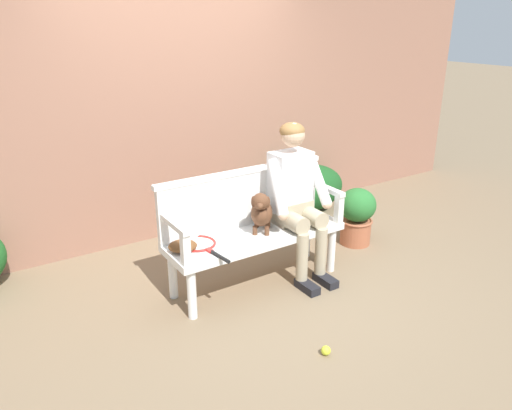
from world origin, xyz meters
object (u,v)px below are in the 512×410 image
potted_plant (357,214)px  baseball_glove (183,246)px  tennis_racket (200,245)px  garden_bench (256,240)px  person_seated (295,194)px  dog_on_bench (261,211)px  tennis_ball (326,350)px

potted_plant → baseball_glove: bearing=-176.7°
baseball_glove → potted_plant: (1.93, 0.11, -0.20)m
baseball_glove → potted_plant: 1.94m
tennis_racket → baseball_glove: baseball_glove is taller
baseball_glove → potted_plant: bearing=24.5°
garden_bench → baseball_glove: 0.66m
tennis_racket → potted_plant: (1.77, 0.09, -0.17)m
garden_bench → tennis_racket: bearing=175.5°
baseball_glove → person_seated: bearing=19.6°
dog_on_bench → baseball_glove: (-0.70, 0.03, -0.14)m
dog_on_bench → person_seated: bearing=0.3°
tennis_ball → potted_plant: 1.86m
tennis_racket → baseball_glove: 0.16m
garden_bench → tennis_racket: tennis_racket is taller
garden_bench → tennis_ball: 1.13m
person_seated → dog_on_bench: size_ratio=3.57×
dog_on_bench → baseball_glove: dog_on_bench is taller
garden_bench → person_seated: 0.52m
dog_on_bench → tennis_ball: bearing=-99.2°
person_seated → garden_bench: bearing=178.6°
dog_on_bench → tennis_ball: dog_on_bench is taller
baseball_glove → tennis_ball: 1.30m
dog_on_bench → tennis_racket: (-0.54, 0.05, -0.18)m
tennis_racket → tennis_ball: tennis_racket is taller
dog_on_bench → tennis_ball: (-0.17, -1.05, -0.62)m
garden_bench → potted_plant: size_ratio=2.65×
garden_bench → person_seated: size_ratio=1.14×
person_seated → tennis_racket: 0.93m
dog_on_bench → baseball_glove: bearing=177.4°
garden_bench → baseball_glove: bearing=178.2°
tennis_racket → baseball_glove: (-0.15, -0.02, 0.04)m
baseball_glove → potted_plant: size_ratio=0.38×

